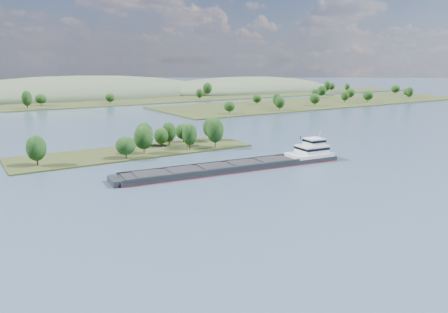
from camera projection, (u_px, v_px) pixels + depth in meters
ground at (205, 186)px, 134.69m from camera, size 1800.00×1800.00×0.00m
tree_island at (150, 143)px, 185.56m from camera, size 100.00×30.35×14.32m
right_bank at (326, 102)px, 403.68m from camera, size 320.00×90.00×13.99m
back_shoreline at (51, 105)px, 370.47m from camera, size 900.00×60.00×15.83m
hill_east at (246, 91)px, 559.26m from camera, size 260.00×140.00×36.00m
hill_west at (81, 96)px, 479.95m from camera, size 320.00×160.00×44.00m
cargo_barge at (248, 164)px, 157.53m from camera, size 87.08×18.79×11.70m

